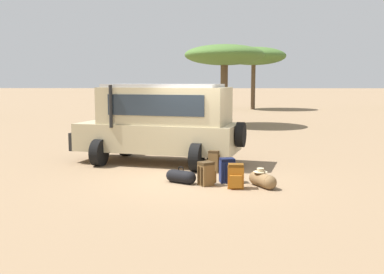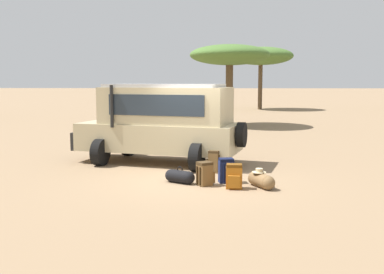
{
  "view_description": "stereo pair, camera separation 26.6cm",
  "coord_description": "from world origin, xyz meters",
  "px_view_note": "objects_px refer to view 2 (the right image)",
  "views": [
    {
      "loc": [
        0.44,
        -11.45,
        2.51
      ],
      "look_at": [
        0.0,
        0.77,
        1.0
      ],
      "focal_mm": 42.0,
      "sensor_mm": 36.0,
      "label": 1
    },
    {
      "loc": [
        0.71,
        -11.44,
        2.51
      ],
      "look_at": [
        0.0,
        0.77,
        1.0
      ],
      "focal_mm": 42.0,
      "sensor_mm": 36.0,
      "label": 2
    }
  ],
  "objects_px": {
    "backpack_near_rear_wheel": "(205,174)",
    "duffel_bag_soft_canvas": "(180,177)",
    "backpack_outermost": "(214,162)",
    "backpack_beside_front_wheel": "(226,171)",
    "safari_vehicle": "(162,121)",
    "duffel_bag_low_black_case": "(261,180)",
    "acacia_tree_centre_back": "(261,56)",
    "backpack_cluster_center": "(234,177)",
    "acacia_tree_left_mid": "(230,56)"
  },
  "relations": [
    {
      "from": "backpack_cluster_center",
      "to": "duffel_bag_soft_canvas",
      "type": "bearing_deg",
      "value": 158.38
    },
    {
      "from": "safari_vehicle",
      "to": "backpack_near_rear_wheel",
      "type": "xyz_separation_m",
      "value": [
        1.41,
        -2.97,
        -1.01
      ]
    },
    {
      "from": "duffel_bag_low_black_case",
      "to": "duffel_bag_soft_canvas",
      "type": "height_order",
      "value": "duffel_bag_low_black_case"
    },
    {
      "from": "backpack_outermost",
      "to": "duffel_bag_soft_canvas",
      "type": "xyz_separation_m",
      "value": [
        -0.84,
        -1.38,
        -0.14
      ]
    },
    {
      "from": "backpack_near_rear_wheel",
      "to": "acacia_tree_left_mid",
      "type": "xyz_separation_m",
      "value": [
        0.94,
        14.91,
        3.66
      ]
    },
    {
      "from": "backpack_cluster_center",
      "to": "duffel_bag_soft_canvas",
      "type": "relative_size",
      "value": 0.76
    },
    {
      "from": "safari_vehicle",
      "to": "backpack_cluster_center",
      "type": "distance_m",
      "value": 4.02
    },
    {
      "from": "acacia_tree_centre_back",
      "to": "duffel_bag_soft_canvas",
      "type": "bearing_deg",
      "value": -98.94
    },
    {
      "from": "backpack_cluster_center",
      "to": "backpack_outermost",
      "type": "bearing_deg",
      "value": 104.44
    },
    {
      "from": "backpack_outermost",
      "to": "duffel_bag_soft_canvas",
      "type": "bearing_deg",
      "value": -121.26
    },
    {
      "from": "safari_vehicle",
      "to": "acacia_tree_centre_back",
      "type": "height_order",
      "value": "acacia_tree_centre_back"
    },
    {
      "from": "backpack_cluster_center",
      "to": "acacia_tree_left_mid",
      "type": "xyz_separation_m",
      "value": [
        0.24,
        15.21,
        3.66
      ]
    },
    {
      "from": "acacia_tree_centre_back",
      "to": "duffel_bag_low_black_case",
      "type": "bearing_deg",
      "value": -95.17
    },
    {
      "from": "backpack_outermost",
      "to": "duffel_bag_soft_canvas",
      "type": "relative_size",
      "value": 0.8
    },
    {
      "from": "backpack_near_rear_wheel",
      "to": "duffel_bag_low_black_case",
      "type": "relative_size",
      "value": 0.68
    },
    {
      "from": "backpack_cluster_center",
      "to": "duffel_bag_low_black_case",
      "type": "height_order",
      "value": "backpack_cluster_center"
    },
    {
      "from": "safari_vehicle",
      "to": "acacia_tree_left_mid",
      "type": "xyz_separation_m",
      "value": [
        2.35,
        11.94,
        2.65
      ]
    },
    {
      "from": "backpack_beside_front_wheel",
      "to": "backpack_cluster_center",
      "type": "bearing_deg",
      "value": -74.89
    },
    {
      "from": "duffel_bag_soft_canvas",
      "to": "acacia_tree_centre_back",
      "type": "bearing_deg",
      "value": 81.06
    },
    {
      "from": "backpack_outermost",
      "to": "acacia_tree_left_mid",
      "type": "height_order",
      "value": "acacia_tree_left_mid"
    },
    {
      "from": "backpack_beside_front_wheel",
      "to": "safari_vehicle",
      "type": "bearing_deg",
      "value": 126.35
    },
    {
      "from": "backpack_near_rear_wheel",
      "to": "backpack_outermost",
      "type": "relative_size",
      "value": 0.94
    },
    {
      "from": "safari_vehicle",
      "to": "acacia_tree_left_mid",
      "type": "height_order",
      "value": "acacia_tree_left_mid"
    },
    {
      "from": "safari_vehicle",
      "to": "backpack_beside_front_wheel",
      "type": "distance_m",
      "value": 3.4
    },
    {
      "from": "duffel_bag_low_black_case",
      "to": "acacia_tree_centre_back",
      "type": "relative_size",
      "value": 0.15
    },
    {
      "from": "duffel_bag_low_black_case",
      "to": "acacia_tree_centre_back",
      "type": "bearing_deg",
      "value": 84.83
    },
    {
      "from": "backpack_beside_front_wheel",
      "to": "backpack_cluster_center",
      "type": "relative_size",
      "value": 1.04
    },
    {
      "from": "backpack_near_rear_wheel",
      "to": "duffel_bag_soft_canvas",
      "type": "height_order",
      "value": "backpack_near_rear_wheel"
    },
    {
      "from": "acacia_tree_left_mid",
      "to": "backpack_outermost",
      "type": "bearing_deg",
      "value": -93.15
    },
    {
      "from": "backpack_outermost",
      "to": "acacia_tree_left_mid",
      "type": "bearing_deg",
      "value": 86.85
    },
    {
      "from": "backpack_near_rear_wheel",
      "to": "backpack_outermost",
      "type": "distance_m",
      "value": 1.62
    },
    {
      "from": "backpack_cluster_center",
      "to": "acacia_tree_centre_back",
      "type": "xyz_separation_m",
      "value": [
        3.41,
        30.65,
        4.47
      ]
    },
    {
      "from": "backpack_near_rear_wheel",
      "to": "backpack_outermost",
      "type": "height_order",
      "value": "backpack_outermost"
    },
    {
      "from": "backpack_beside_front_wheel",
      "to": "backpack_near_rear_wheel",
      "type": "distance_m",
      "value": 0.63
    },
    {
      "from": "duffel_bag_soft_canvas",
      "to": "backpack_near_rear_wheel",
      "type": "bearing_deg",
      "value": -19.62
    },
    {
      "from": "acacia_tree_left_mid",
      "to": "backpack_beside_front_wheel",
      "type": "bearing_deg",
      "value": -91.65
    },
    {
      "from": "backpack_beside_front_wheel",
      "to": "acacia_tree_left_mid",
      "type": "height_order",
      "value": "acacia_tree_left_mid"
    },
    {
      "from": "duffel_bag_soft_canvas",
      "to": "acacia_tree_centre_back",
      "type": "xyz_separation_m",
      "value": [
        4.74,
        30.12,
        4.6
      ]
    },
    {
      "from": "backpack_outermost",
      "to": "acacia_tree_centre_back",
      "type": "xyz_separation_m",
      "value": [
        3.9,
        28.74,
        4.46
      ]
    },
    {
      "from": "duffel_bag_soft_canvas",
      "to": "acacia_tree_left_mid",
      "type": "distance_m",
      "value": 15.25
    },
    {
      "from": "backpack_beside_front_wheel",
      "to": "backpack_cluster_center",
      "type": "distance_m",
      "value": 0.68
    },
    {
      "from": "duffel_bag_soft_canvas",
      "to": "acacia_tree_left_mid",
      "type": "height_order",
      "value": "acacia_tree_left_mid"
    },
    {
      "from": "safari_vehicle",
      "to": "backpack_near_rear_wheel",
      "type": "relative_size",
      "value": 9.43
    },
    {
      "from": "safari_vehicle",
      "to": "duffel_bag_soft_canvas",
      "type": "xyz_separation_m",
      "value": [
        0.77,
        -2.75,
        -1.13
      ]
    },
    {
      "from": "acacia_tree_left_mid",
      "to": "duffel_bag_low_black_case",
      "type": "bearing_deg",
      "value": -88.43
    },
    {
      "from": "backpack_beside_front_wheel",
      "to": "backpack_near_rear_wheel",
      "type": "bearing_deg",
      "value": -145.69
    },
    {
      "from": "backpack_cluster_center",
      "to": "acacia_tree_centre_back",
      "type": "bearing_deg",
      "value": 83.66
    },
    {
      "from": "backpack_outermost",
      "to": "acacia_tree_centre_back",
      "type": "relative_size",
      "value": 0.11
    },
    {
      "from": "duffel_bag_low_black_case",
      "to": "backpack_outermost",
      "type": "bearing_deg",
      "value": 123.43
    },
    {
      "from": "acacia_tree_centre_back",
      "to": "backpack_outermost",
      "type": "bearing_deg",
      "value": -97.73
    }
  ]
}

